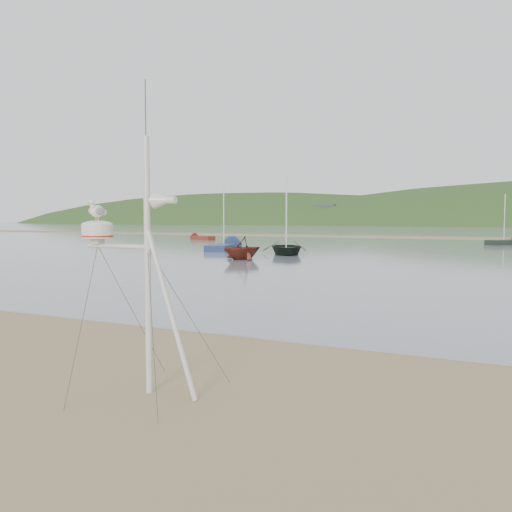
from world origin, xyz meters
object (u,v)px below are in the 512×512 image
at_px(boat_dark, 286,222).
at_px(dinghy_red_far, 198,238).
at_px(boat_red, 242,237).
at_px(sailboat_blue_near, 230,246).
at_px(mast_rig, 143,319).
at_px(sailboat_dark_mid, 512,242).

bearing_deg(boat_dark, dinghy_red_far, 107.09).
relative_size(boat_red, sailboat_blue_near, 0.40).
bearing_deg(dinghy_red_far, mast_rig, -58.65).
distance_m(boat_red, dinghy_red_far, 32.58).
distance_m(dinghy_red_far, sailboat_blue_near, 20.76).
height_order(mast_rig, boat_red, mast_rig).
bearing_deg(sailboat_dark_mid, boat_red, -117.36).
bearing_deg(sailboat_blue_near, mast_rig, -63.21).
distance_m(sailboat_dark_mid, sailboat_blue_near, 29.00).
distance_m(boat_red, sailboat_dark_mid, 33.10).
height_order(boat_red, dinghy_red_far, boat_red).
xyz_separation_m(boat_red, dinghy_red_far, (-19.65, 25.96, -1.17)).
height_order(mast_rig, dinghy_red_far, mast_rig).
relative_size(boat_dark, sailboat_dark_mid, 0.86).
bearing_deg(boat_dark, sailboat_dark_mid, 30.18).
distance_m(mast_rig, sailboat_blue_near, 38.09).
height_order(boat_red, sailboat_dark_mid, sailboat_dark_mid).
xyz_separation_m(boat_red, sailboat_blue_near, (-6.37, 9.99, -1.16)).
relative_size(mast_rig, boat_red, 1.67).
relative_size(boat_red, sailboat_dark_mid, 0.52).
bearing_deg(boat_red, sailboat_dark_mid, 87.89).
distance_m(boat_dark, boat_red, 5.91).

